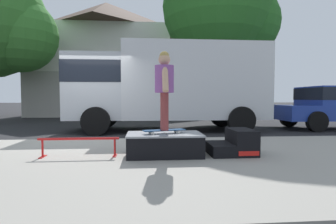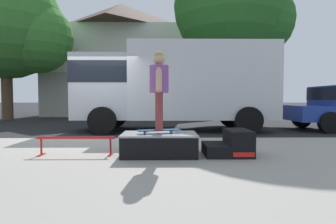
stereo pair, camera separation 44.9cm
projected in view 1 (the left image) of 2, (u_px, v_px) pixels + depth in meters
The scene contains 10 objects.
ground_plane at pixel (85, 141), 7.53m from camera, with size 140.00×140.00×0.00m, color black.
sidewalk_slab at pixel (46, 165), 4.55m from camera, with size 50.00×5.00×0.12m, color gray.
skate_box at pixel (164, 144), 4.99m from camera, with size 1.36×0.84×0.41m.
kicker_ramp at pixel (235, 144), 5.10m from camera, with size 0.84×0.76×0.47m.
grind_rail at pixel (79, 142), 4.89m from camera, with size 1.43×0.28×0.34m.
skateboard at pixel (164, 130), 4.96m from camera, with size 0.80×0.41×0.07m.
skater_kid at pixel (164, 84), 4.91m from camera, with size 0.34×0.73×1.41m.
box_truck at pixel (167, 84), 9.85m from camera, with size 6.91×2.63×3.05m.
street_tree_neighbour at pixel (222, 12), 14.36m from camera, with size 6.21×5.64×8.73m.
house_behind at pixel (107, 58), 20.68m from camera, with size 9.54×8.22×8.40m.
Camera 1 is at (1.64, -7.65, 1.16)m, focal length 29.18 mm.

